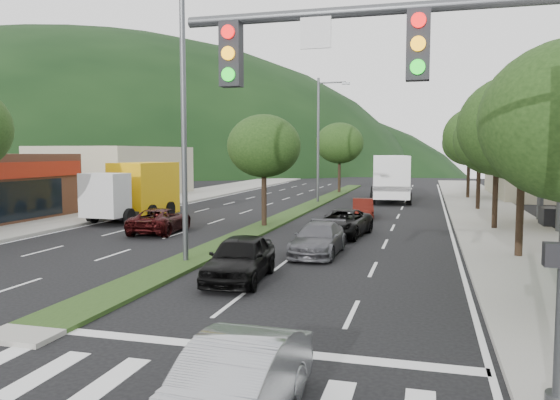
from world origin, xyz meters
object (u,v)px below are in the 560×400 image
(tree_r_d, at_px, (480,137))
(car_queue_b, at_px, (319,239))
(streetlight_near, at_px, (189,111))
(car_queue_a, at_px, (240,258))
(car_queue_d, at_px, (342,223))
(tree_r_e, at_px, (469,143))
(box_truck, at_px, (137,192))
(tree_med_near, at_px, (264,146))
(motorhome, at_px, (390,177))
(car_queue_c, at_px, (363,208))
(tree_med_far, at_px, (340,143))
(traffic_signal, at_px, (460,116))
(suv_maroon, at_px, (160,220))
(tree_r_b, at_px, (523,127))
(streetlight_mid, at_px, (321,134))
(sedan_silver, at_px, (233,386))
(tree_r_c, at_px, (497,140))

(tree_r_d, relative_size, car_queue_b, 1.65)
(streetlight_near, bearing_deg, car_queue_a, -37.91)
(streetlight_near, bearing_deg, car_queue_d, 61.07)
(tree_r_e, xyz_separation_m, box_truck, (-20.65, -20.40, -3.26))
(tree_med_near, xyz_separation_m, car_queue_b, (4.41, -7.06, -3.80))
(box_truck, height_order, motorhome, motorhome)
(tree_r_d, height_order, car_queue_c, tree_r_d)
(motorhome, bearing_deg, car_queue_a, -100.24)
(car_queue_b, height_order, car_queue_d, car_queue_d)
(box_truck, bearing_deg, tree_med_far, -105.45)
(traffic_signal, height_order, suv_maroon, traffic_signal)
(tree_r_b, bearing_deg, traffic_signal, -102.37)
(car_queue_b, bearing_deg, box_truck, 147.47)
(tree_r_e, distance_m, streetlight_near, 34.11)
(box_truck, bearing_deg, tree_r_b, 163.86)
(tree_med_near, bearing_deg, car_queue_d, -24.12)
(tree_r_b, relative_size, car_queue_b, 1.60)
(tree_r_e, height_order, streetlight_mid, streetlight_mid)
(sedan_silver, height_order, box_truck, box_truck)
(tree_med_far, relative_size, car_queue_d, 1.47)
(tree_med_near, bearing_deg, car_queue_b, -57.97)
(box_truck, bearing_deg, traffic_signal, 133.97)
(tree_r_b, bearing_deg, car_queue_d, 151.97)
(sedan_silver, distance_m, car_queue_b, 14.02)
(streetlight_mid, bearing_deg, sedan_silver, -81.02)
(tree_med_near, bearing_deg, sedan_silver, -74.33)
(tree_med_near, bearing_deg, box_truck, 169.50)
(suv_maroon, xyz_separation_m, car_queue_d, (9.15, 1.17, 0.02))
(tree_r_d, bearing_deg, suv_maroon, -137.40)
(streetlight_near, height_order, sedan_silver, streetlight_near)
(tree_r_c, distance_m, car_queue_d, 9.38)
(car_queue_a, bearing_deg, motorhome, 80.77)
(tree_r_c, distance_m, car_queue_a, 17.25)
(sedan_silver, height_order, car_queue_c, sedan_silver)
(streetlight_near, xyz_separation_m, car_queue_a, (2.64, -2.06, -4.86))
(sedan_silver, distance_m, car_queue_d, 18.99)
(tree_med_far, relative_size, box_truck, 0.97)
(car_queue_a, distance_m, box_truck, 17.88)
(tree_r_e, distance_m, motorhome, 7.88)
(tree_r_e, distance_m, box_truck, 29.21)
(traffic_signal, xyz_separation_m, tree_med_near, (-9.03, 19.54, -0.22))
(tree_r_e, distance_m, sedan_silver, 43.64)
(tree_med_far, bearing_deg, traffic_signal, -78.78)
(traffic_signal, xyz_separation_m, car_queue_c, (-4.35, 25.47, -4.05))
(traffic_signal, xyz_separation_m, tree_r_c, (2.97, 21.54, 0.10))
(tree_med_far, xyz_separation_m, box_truck, (-8.65, -24.40, -3.37))
(traffic_signal, relative_size, car_queue_c, 1.93)
(tree_r_d, xyz_separation_m, tree_r_e, (0.00, 10.00, -0.29))
(streetlight_near, relative_size, motorhome, 0.98)
(tree_r_c, height_order, box_truck, tree_r_c)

